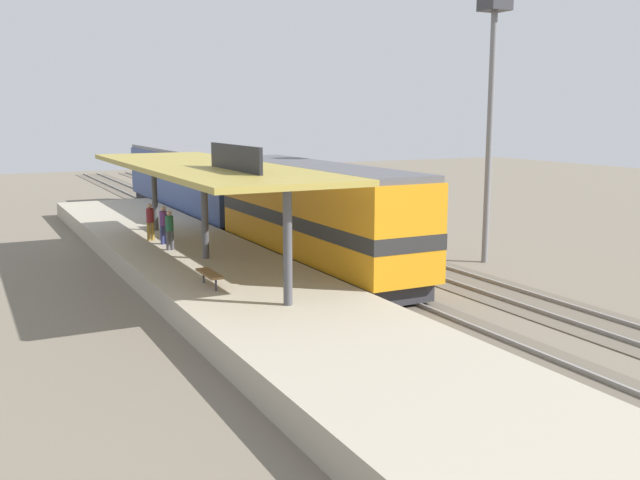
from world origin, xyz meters
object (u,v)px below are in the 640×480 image
object	(u,v)px
person_walking	(164,223)
locomotive	(315,216)
freight_car	(337,203)
person_waiting	(170,228)
passenger_carriage_single	(189,182)
person_boarding	(150,220)
light_mast	(492,73)
platform_bench	(210,274)

from	to	relation	value
person_walking	locomotive	bearing A→B (deg)	-40.95
freight_car	person_waiting	xyz separation A→B (m)	(-10.00, -3.45, -0.12)
passenger_carriage_single	person_boarding	xyz separation A→B (m)	(-5.56, -12.22, -0.46)
passenger_carriage_single	person_boarding	size ratio (longest dim) A/B	11.70
locomotive	person_walking	distance (m)	6.98
locomotive	passenger_carriage_single	bearing A→B (deg)	90.00
light_mast	person_waiting	xyz separation A→B (m)	(-13.20, 4.76, -6.54)
passenger_carriage_single	light_mast	distance (m)	22.04
locomotive	person_walking	bearing A→B (deg)	139.05
locomotive	person_waiting	world-z (taller)	locomotive
platform_bench	freight_car	bearing A→B (deg)	44.92
locomotive	freight_car	distance (m)	7.98
platform_bench	locomotive	xyz separation A→B (m)	(6.00, 4.06, 1.07)
person_walking	person_boarding	distance (m)	1.26
platform_bench	person_waiting	distance (m)	7.16
locomotive	light_mast	bearing A→B (deg)	-12.26
freight_car	platform_bench	bearing A→B (deg)	-135.08
light_mast	person_waiting	bearing A→B (deg)	160.18
platform_bench	locomotive	size ratio (longest dim) A/B	0.12
passenger_carriage_single	light_mast	xyz separation A→B (m)	(7.80, -19.70, 6.08)
locomotive	person_walking	xyz separation A→B (m)	(-5.25, 4.56, -0.56)
locomotive	passenger_carriage_single	world-z (taller)	locomotive
freight_car	person_boarding	size ratio (longest dim) A/B	7.02
passenger_carriage_single	person_walking	xyz separation A→B (m)	(-5.25, -13.44, -0.46)
passenger_carriage_single	person_waiting	distance (m)	15.89
person_waiting	person_walking	distance (m)	1.50
light_mast	person_boarding	distance (m)	16.65
locomotive	passenger_carriage_single	xyz separation A→B (m)	(0.00, 18.00, -0.10)
person_walking	person_boarding	size ratio (longest dim) A/B	1.00
locomotive	person_waiting	bearing A→B (deg)	150.45
passenger_carriage_single	platform_bench	bearing A→B (deg)	-105.22
platform_bench	locomotive	distance (m)	7.32
freight_car	light_mast	distance (m)	10.90
platform_bench	light_mast	size ratio (longest dim) A/B	0.15
person_waiting	freight_car	bearing A→B (deg)	19.04
freight_car	person_walking	world-z (taller)	freight_car
platform_bench	locomotive	world-z (taller)	locomotive
platform_bench	passenger_carriage_single	bearing A→B (deg)	74.78
locomotive	light_mast	xyz separation A→B (m)	(7.80, -1.70, 5.99)
light_mast	person_walking	bearing A→B (deg)	154.40
platform_bench	person_waiting	world-z (taller)	person_waiting
freight_car	person_boarding	world-z (taller)	freight_car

